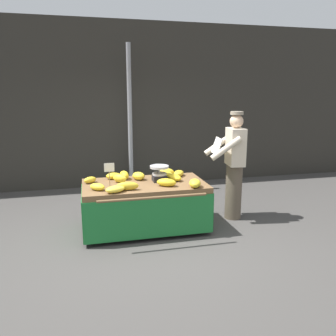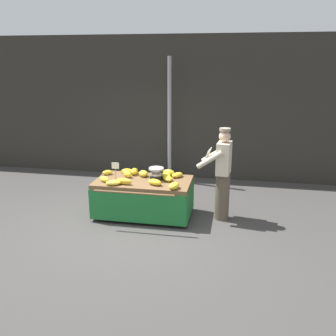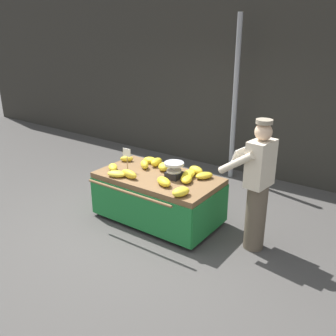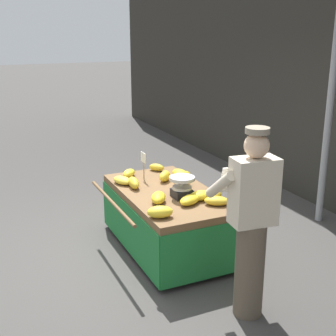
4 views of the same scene
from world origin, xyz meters
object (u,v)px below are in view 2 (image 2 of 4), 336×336
at_px(banana_bunch_2, 127,174).
at_px(banana_bunch_10, 177,175).
at_px(weighing_scale, 156,174).
at_px(banana_bunch_11, 155,182).
at_px(street_pole, 169,121).
at_px(banana_bunch_1, 174,186).
at_px(banana_bunch_0, 107,172).
at_px(banana_bunch_3, 127,171).
at_px(banana_bunch_7, 143,174).
at_px(banana_bunch_6, 124,181).
at_px(banana_bunch_5, 169,173).
at_px(price_sign, 115,167).
at_px(banana_bunch_8, 105,179).
at_px(banana_bunch_4, 168,178).
at_px(banana_bunch_13, 113,183).
at_px(banana_bunch_12, 166,175).
at_px(banana_bunch_9, 134,171).
at_px(vendor_person, 222,174).
at_px(banana_cart, 143,190).

relative_size(banana_bunch_2, banana_bunch_10, 0.86).
xyz_separation_m(weighing_scale, banana_bunch_11, (0.04, -0.30, -0.06)).
height_order(street_pole, banana_bunch_1, street_pole).
xyz_separation_m(weighing_scale, banana_bunch_0, (-1.01, 0.13, -0.07)).
bearing_deg(banana_bunch_3, banana_bunch_7, -20.36).
height_order(banana_bunch_6, banana_bunch_11, banana_bunch_6).
bearing_deg(banana_bunch_11, banana_bunch_5, 76.93).
bearing_deg(banana_bunch_1, weighing_scale, 133.00).
relative_size(price_sign, banana_bunch_8, 1.48).
height_order(banana_bunch_0, banana_bunch_4, banana_bunch_4).
height_order(banana_bunch_6, banana_bunch_13, banana_bunch_6).
bearing_deg(banana_bunch_12, weighing_scale, -138.98).
height_order(banana_bunch_5, banana_bunch_8, banana_bunch_5).
bearing_deg(price_sign, banana_bunch_9, 58.52).
height_order(banana_bunch_3, banana_bunch_4, same).
distance_m(street_pole, weighing_scale, 2.23).
bearing_deg(banana_bunch_8, vendor_person, 9.11).
height_order(street_pole, banana_bunch_3, street_pole).
bearing_deg(banana_bunch_8, banana_bunch_10, 21.68).
distance_m(banana_bunch_1, banana_bunch_5, 0.78).
bearing_deg(banana_bunch_12, banana_cart, -152.84).
xyz_separation_m(banana_cart, price_sign, (-0.50, -0.09, 0.44)).
xyz_separation_m(banana_bunch_2, banana_bunch_4, (0.80, -0.07, -0.01)).
xyz_separation_m(banana_cart, banana_bunch_2, (-0.34, 0.12, 0.26)).
distance_m(street_pole, banana_bunch_0, 2.29).
distance_m(banana_bunch_4, banana_bunch_8, 1.16).
xyz_separation_m(banana_bunch_1, banana_bunch_8, (-1.33, 0.16, -0.01)).
xyz_separation_m(price_sign, banana_bunch_2, (0.16, 0.21, -0.18)).
relative_size(banana_bunch_7, banana_bunch_12, 0.82).
height_order(price_sign, banana_bunch_11, price_sign).
relative_size(banana_bunch_4, banana_bunch_13, 1.07).
distance_m(price_sign, banana_bunch_7, 0.58).
bearing_deg(banana_bunch_11, banana_bunch_3, 139.88).
bearing_deg(banana_bunch_0, banana_cart, -14.35).
distance_m(banana_bunch_7, banana_bunch_10, 0.65).
relative_size(banana_bunch_1, banana_bunch_3, 1.14).
height_order(weighing_scale, banana_bunch_7, weighing_scale).
relative_size(weighing_scale, banana_bunch_11, 1.00).
distance_m(street_pole, banana_bunch_12, 2.14).
bearing_deg(banana_bunch_12, banana_bunch_11, -105.46).
relative_size(banana_bunch_5, banana_bunch_9, 0.99).
distance_m(banana_bunch_1, banana_bunch_8, 1.34).
relative_size(street_pole, banana_bunch_8, 12.80).
bearing_deg(street_pole, banana_cart, -92.32).
distance_m(price_sign, banana_bunch_1, 1.20).
height_order(banana_bunch_5, vendor_person, vendor_person).
xyz_separation_m(banana_bunch_1, banana_bunch_9, (-0.91, 0.68, 0.01)).
height_order(banana_bunch_9, banana_bunch_10, banana_bunch_9).
bearing_deg(vendor_person, banana_bunch_7, 176.58).
distance_m(price_sign, banana_bunch_8, 0.29).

